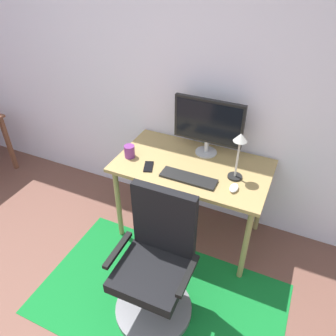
{
  "coord_description": "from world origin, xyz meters",
  "views": [
    {
      "loc": [
        1.22,
        -0.24,
        2.27
      ],
      "look_at": [
        0.4,
        1.53,
        0.85
      ],
      "focal_mm": 35.23,
      "sensor_mm": 36.0,
      "label": 1
    }
  ],
  "objects_px": {
    "computer_mouse": "(234,188)",
    "office_chair": "(156,271)",
    "keyboard": "(188,178)",
    "desk_lamp": "(239,148)",
    "desk": "(192,173)",
    "monitor": "(208,123)",
    "coffee_cup": "(130,151)",
    "cell_phone": "(148,167)"
  },
  "relations": [
    {
      "from": "desk_lamp",
      "to": "office_chair",
      "type": "distance_m",
      "value": 1.03
    },
    {
      "from": "desk",
      "to": "monitor",
      "type": "bearing_deg",
      "value": 78.94
    },
    {
      "from": "desk",
      "to": "monitor",
      "type": "relative_size",
      "value": 2.16
    },
    {
      "from": "monitor",
      "to": "computer_mouse",
      "type": "relative_size",
      "value": 5.44
    },
    {
      "from": "computer_mouse",
      "to": "office_chair",
      "type": "distance_m",
      "value": 0.8
    },
    {
      "from": "monitor",
      "to": "computer_mouse",
      "type": "xyz_separation_m",
      "value": [
        0.34,
        -0.38,
        -0.26
      ]
    },
    {
      "from": "keyboard",
      "to": "office_chair",
      "type": "relative_size",
      "value": 0.43
    },
    {
      "from": "monitor",
      "to": "coffee_cup",
      "type": "height_order",
      "value": "monitor"
    },
    {
      "from": "coffee_cup",
      "to": "office_chair",
      "type": "distance_m",
      "value": 0.98
    },
    {
      "from": "office_chair",
      "to": "computer_mouse",
      "type": "bearing_deg",
      "value": 61.17
    },
    {
      "from": "keyboard",
      "to": "desk_lamp",
      "type": "height_order",
      "value": "desk_lamp"
    },
    {
      "from": "cell_phone",
      "to": "desk_lamp",
      "type": "xyz_separation_m",
      "value": [
        0.65,
        0.15,
        0.26
      ]
    },
    {
      "from": "coffee_cup",
      "to": "desk_lamp",
      "type": "bearing_deg",
      "value": 5.66
    },
    {
      "from": "desk",
      "to": "keyboard",
      "type": "xyz_separation_m",
      "value": [
        0.04,
        -0.19,
        0.09
      ]
    },
    {
      "from": "cell_phone",
      "to": "keyboard",
      "type": "bearing_deg",
      "value": -22.49
    },
    {
      "from": "cell_phone",
      "to": "desk_lamp",
      "type": "relative_size",
      "value": 0.37
    },
    {
      "from": "desk",
      "to": "office_chair",
      "type": "bearing_deg",
      "value": -85.94
    },
    {
      "from": "keyboard",
      "to": "computer_mouse",
      "type": "bearing_deg",
      "value": 3.37
    },
    {
      "from": "cell_phone",
      "to": "office_chair",
      "type": "height_order",
      "value": "office_chair"
    },
    {
      "from": "keyboard",
      "to": "monitor",
      "type": "bearing_deg",
      "value": 89.95
    },
    {
      "from": "keyboard",
      "to": "desk_lamp",
      "type": "bearing_deg",
      "value": 27.92
    },
    {
      "from": "coffee_cup",
      "to": "office_chair",
      "type": "height_order",
      "value": "office_chair"
    },
    {
      "from": "desk",
      "to": "monitor",
      "type": "distance_m",
      "value": 0.42
    },
    {
      "from": "cell_phone",
      "to": "monitor",
      "type": "bearing_deg",
      "value": 27.7
    },
    {
      "from": "monitor",
      "to": "cell_phone",
      "type": "relative_size",
      "value": 4.04
    },
    {
      "from": "coffee_cup",
      "to": "cell_phone",
      "type": "height_order",
      "value": "coffee_cup"
    },
    {
      "from": "desk",
      "to": "desk_lamp",
      "type": "height_order",
      "value": "desk_lamp"
    },
    {
      "from": "desk",
      "to": "cell_phone",
      "type": "distance_m",
      "value": 0.36
    },
    {
      "from": "computer_mouse",
      "to": "cell_phone",
      "type": "height_order",
      "value": "computer_mouse"
    },
    {
      "from": "desk",
      "to": "cell_phone",
      "type": "xyz_separation_m",
      "value": [
        -0.3,
        -0.18,
        0.09
      ]
    },
    {
      "from": "keyboard",
      "to": "desk",
      "type": "bearing_deg",
      "value": 101.9
    },
    {
      "from": "monitor",
      "to": "desk",
      "type": "bearing_deg",
      "value": -101.06
    },
    {
      "from": "monitor",
      "to": "office_chair",
      "type": "distance_m",
      "value": 1.18
    },
    {
      "from": "desk_lamp",
      "to": "monitor",
      "type": "bearing_deg",
      "value": 143.37
    },
    {
      "from": "cell_phone",
      "to": "desk_lamp",
      "type": "height_order",
      "value": "desk_lamp"
    },
    {
      "from": "desk",
      "to": "office_chair",
      "type": "relative_size",
      "value": 1.22
    },
    {
      "from": "coffee_cup",
      "to": "cell_phone",
      "type": "bearing_deg",
      "value": -18.15
    },
    {
      "from": "desk",
      "to": "desk_lamp",
      "type": "xyz_separation_m",
      "value": [
        0.35,
        -0.02,
        0.35
      ]
    },
    {
      "from": "keyboard",
      "to": "computer_mouse",
      "type": "relative_size",
      "value": 4.13
    },
    {
      "from": "coffee_cup",
      "to": "desk_lamp",
      "type": "distance_m",
      "value": 0.89
    },
    {
      "from": "desk_lamp",
      "to": "keyboard",
      "type": "bearing_deg",
      "value": -152.08
    },
    {
      "from": "cell_phone",
      "to": "office_chair",
      "type": "bearing_deg",
      "value": -80.16
    }
  ]
}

